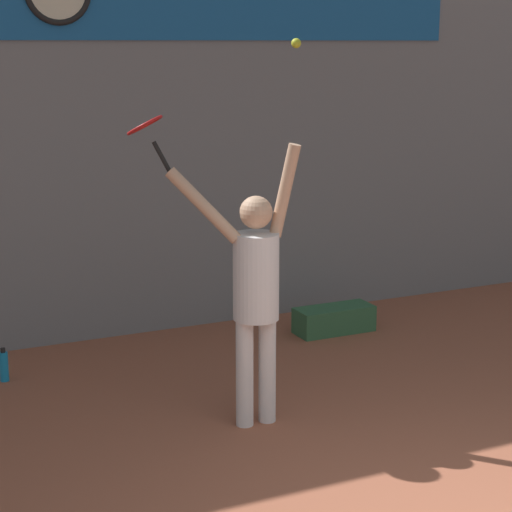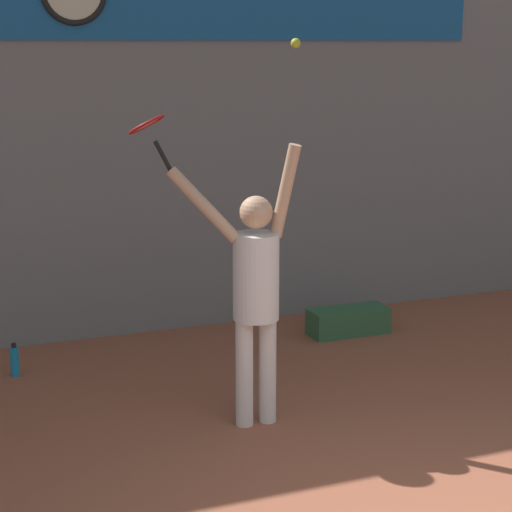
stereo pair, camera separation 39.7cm
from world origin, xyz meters
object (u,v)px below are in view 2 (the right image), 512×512
tennis_player (255,284)px  tennis_racket (148,128)px  tennis_ball (296,43)px  water_bottle (15,361)px  equipment_bag (348,321)px

tennis_player → tennis_racket: 1.36m
tennis_ball → water_bottle: size_ratio=0.23×
tennis_ball → equipment_bag: (1.43, 1.86, -2.66)m
water_bottle → tennis_player: bearing=-47.9°
tennis_racket → equipment_bag: tennis_racket is taller
equipment_bag → tennis_ball: bearing=-127.5°
tennis_racket → tennis_ball: size_ratio=6.07×
water_bottle → equipment_bag: (3.19, -0.01, -0.01)m
tennis_ball → water_bottle: (-1.76, 1.87, -2.65)m
tennis_racket → equipment_bag: bearing=29.2°
tennis_ball → equipment_bag: 3.54m
tennis_player → water_bottle: bearing=132.1°
tennis_player → tennis_racket: size_ratio=5.12×
tennis_player → water_bottle: 2.48m
tennis_racket → water_bottle: 2.59m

